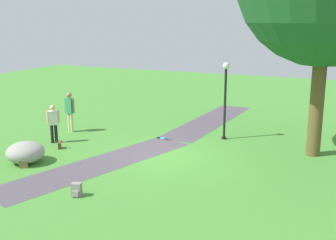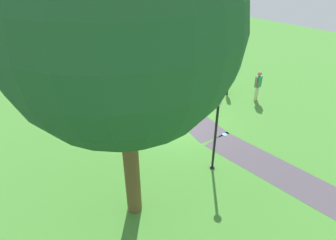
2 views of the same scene
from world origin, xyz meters
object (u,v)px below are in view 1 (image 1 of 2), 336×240
woman_with_handbag (53,121)px  backpack_by_boulder (24,162)px  lamp_post (225,92)px  handbag_on_grass (60,145)px  man_near_boulder (70,109)px  spare_backpack_on_lawn (76,190)px  frisbee_on_grass (163,138)px  lawn_boulder (25,152)px

woman_with_handbag → backpack_by_boulder: (2.86, 0.98, -0.73)m
lamp_post → handbag_on_grass: lamp_post is taller
backpack_by_boulder → woman_with_handbag: bearing=-161.1°
man_near_boulder → spare_backpack_on_lawn: bearing=38.0°
man_near_boulder → frisbee_on_grass: (-0.72, 4.27, -1.05)m
lamp_post → lawn_boulder: size_ratio=1.70×
lamp_post → handbag_on_grass: size_ratio=8.58×
handbag_on_grass → backpack_by_boulder: bearing=6.9°
lawn_boulder → frisbee_on_grass: lawn_boulder is taller
man_near_boulder → backpack_by_boulder: bearing=17.4°
frisbee_on_grass → handbag_on_grass: bearing=-46.2°
lawn_boulder → man_near_boulder: bearing=-164.7°
man_near_boulder → lamp_post: bearing=104.4°
man_near_boulder → lawn_boulder: bearing=15.3°
lawn_boulder → handbag_on_grass: 1.88m
lawn_boulder → woman_with_handbag: bearing=-164.3°
lawn_boulder → spare_backpack_on_lawn: lawn_boulder is taller
lawn_boulder → backpack_by_boulder: lawn_boulder is taller
lawn_boulder → backpack_by_boulder: bearing=34.5°
woman_with_handbag → frisbee_on_grass: (-2.43, 3.82, -0.91)m
woman_with_handbag → spare_backpack_on_lawn: bearing=44.9°
lawn_boulder → frisbee_on_grass: 5.79m
frisbee_on_grass → lamp_post: bearing=112.4°
lamp_post → frisbee_on_grass: lamp_post is taller
lawn_boulder → man_near_boulder: man_near_boulder is taller
handbag_on_grass → frisbee_on_grass: size_ratio=1.53×
spare_backpack_on_lawn → woman_with_handbag: bearing=-135.1°
backpack_by_boulder → lawn_boulder: bearing=-145.5°
spare_backpack_on_lawn → frisbee_on_grass: 6.56m
backpack_by_boulder → man_near_boulder: bearing=-162.6°
backpack_by_boulder → spare_backpack_on_lawn: bearing=68.0°
backpack_by_boulder → lamp_post: bearing=140.1°
spare_backpack_on_lawn → frisbee_on_grass: bearing=-177.4°
man_near_boulder → frisbee_on_grass: 4.46m
woman_with_handbag → spare_backpack_on_lawn: woman_with_handbag is taller
lawn_boulder → backpack_by_boulder: size_ratio=4.80×
woman_with_handbag → backpack_by_boulder: size_ratio=3.99×
lawn_boulder → woman_with_handbag: 2.58m
handbag_on_grass → backpack_by_boulder: size_ratio=0.95×
woman_with_handbag → backpack_by_boulder: woman_with_handbag is taller
woman_with_handbag → handbag_on_grass: (0.56, 0.70, -0.78)m
backpack_by_boulder → frisbee_on_grass: bearing=151.8°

